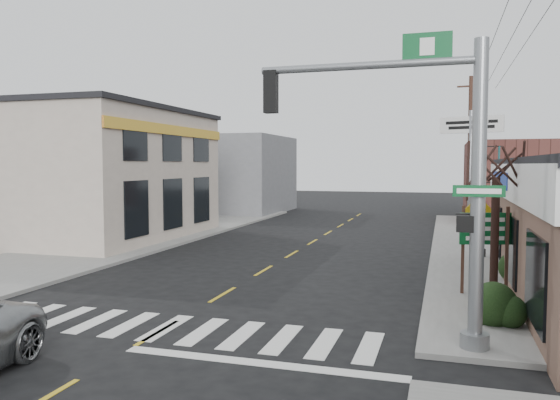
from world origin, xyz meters
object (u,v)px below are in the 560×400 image
(fire_hydrant, at_px, (475,291))
(lamp_post, at_px, (485,177))
(traffic_signal_pole, at_px, (439,161))
(dance_center_sign, at_px, (471,143))
(bare_tree, at_px, (497,154))
(guide_sign, at_px, (485,237))
(utility_pole_far, at_px, (470,151))

(fire_hydrant, xyz_separation_m, lamp_post, (0.74, 8.33, 3.05))
(traffic_signal_pole, xyz_separation_m, dance_center_sign, (1.33, 16.65, 1.00))
(fire_hydrant, relative_size, bare_tree, 0.12)
(guide_sign, xyz_separation_m, dance_center_sign, (0.02, 11.53, 3.24))
(fire_hydrant, distance_m, bare_tree, 3.88)
(traffic_signal_pole, xyz_separation_m, utility_pole_far, (1.54, 23.01, 0.75))
(dance_center_sign, height_order, utility_pole_far, utility_pole_far)
(guide_sign, relative_size, utility_pole_far, 0.29)
(bare_tree, height_order, utility_pole_far, utility_pole_far)
(dance_center_sign, bearing_deg, lamp_post, -67.12)
(traffic_signal_pole, distance_m, fire_hydrant, 5.53)
(bare_tree, distance_m, utility_pole_far, 19.09)
(fire_hydrant, relative_size, utility_pole_far, 0.07)
(bare_tree, relative_size, utility_pole_far, 0.58)
(traffic_signal_pole, height_order, bare_tree, traffic_signal_pole)
(guide_sign, distance_m, lamp_post, 7.46)
(lamp_post, relative_size, dance_center_sign, 0.89)
(traffic_signal_pole, relative_size, fire_hydrant, 10.76)
(traffic_signal_pole, xyz_separation_m, guide_sign, (1.31, 5.11, -2.24))
(bare_tree, bearing_deg, traffic_signal_pole, -110.54)
(lamp_post, bearing_deg, bare_tree, -107.25)
(fire_hydrant, relative_size, dance_center_sign, 0.09)
(dance_center_sign, bearing_deg, traffic_signal_pole, -77.17)
(guide_sign, distance_m, utility_pole_far, 18.15)
(bare_tree, bearing_deg, fire_hydrant, 167.50)
(lamp_post, height_order, utility_pole_far, utility_pole_far)
(guide_sign, xyz_separation_m, lamp_post, (0.43, 7.26, 1.65))
(guide_sign, distance_m, dance_center_sign, 11.98)
(traffic_signal_pole, height_order, dance_center_sign, traffic_signal_pole)
(traffic_signal_pole, relative_size, lamp_post, 1.14)
(traffic_signal_pole, distance_m, lamp_post, 12.51)
(traffic_signal_pole, bearing_deg, guide_sign, 76.06)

